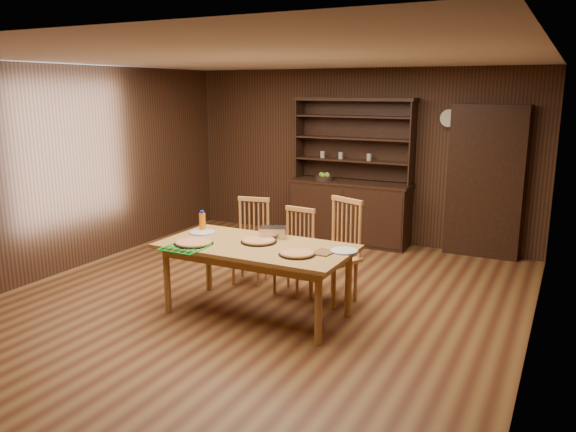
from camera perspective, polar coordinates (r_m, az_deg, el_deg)
The scene contains 20 objects.
floor at distance 6.33m, azimuth -2.85°, elevation -8.53°, with size 6.00×6.00×0.00m, color brown.
room_shell at distance 5.94m, azimuth -3.02°, elevation 5.81°, with size 6.00×6.00×6.00m.
china_hutch at distance 8.56m, azimuth 6.35°, elevation 1.24°, with size 1.84×0.52×2.17m.
doorway at distance 8.16m, azimuth 19.39°, elevation 3.27°, with size 1.00×0.18×2.10m, color black.
wall_clock at distance 8.22m, azimuth 16.05°, elevation 9.53°, with size 0.30×0.05×0.30m.
dining_table at distance 5.74m, azimuth -3.23°, elevation -3.67°, with size 1.97×0.98×0.75m.
chair_left at distance 6.82m, azimuth -3.71°, elevation -2.18°, with size 0.49×0.47×1.02m.
chair_center at distance 6.43m, azimuth 0.80°, elevation -3.28°, with size 0.44×0.42×0.98m.
chair_right at distance 6.19m, azimuth 5.25°, elevation -3.12°, with size 0.60×0.59×1.14m.
pizza_left at distance 5.80m, azimuth -9.55°, elevation -2.69°, with size 0.40×0.40×0.04m.
pizza_right at distance 5.36m, azimuth 0.93°, elevation -3.80°, with size 0.36×0.36×0.04m.
pizza_center at distance 5.80m, azimuth -2.99°, elevation -2.52°, with size 0.38×0.38×0.04m.
cooling_rack at distance 5.69m, azimuth -10.41°, elevation -3.12°, with size 0.39×0.39×0.02m, color green, non-canonical shape.
plate_left at distance 6.24m, azimuth -8.67°, elevation -1.63°, with size 0.29×0.29×0.02m.
plate_right at distance 5.50m, azimuth 5.70°, elevation -3.52°, with size 0.28×0.28×0.02m.
foil_dish at distance 5.99m, azimuth -1.53°, elevation -1.65°, with size 0.28×0.20×0.11m, color silver.
juice_bottle at distance 6.32m, azimuth -8.69°, elevation -0.54°, with size 0.07×0.07×0.23m.
pot_holder_a at distance 5.42m, azimuth 3.47°, elevation -3.76°, with size 0.18×0.18×0.01m, color #A71320.
pot_holder_b at distance 5.45m, azimuth 3.73°, elevation -3.66°, with size 0.18×0.18×0.01m, color #A71320.
fruit_bowl at distance 8.58m, azimuth 3.73°, elevation 3.95°, with size 0.29×0.29×0.12m.
Camera 1 is at (2.96, -5.09, 2.30)m, focal length 35.00 mm.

